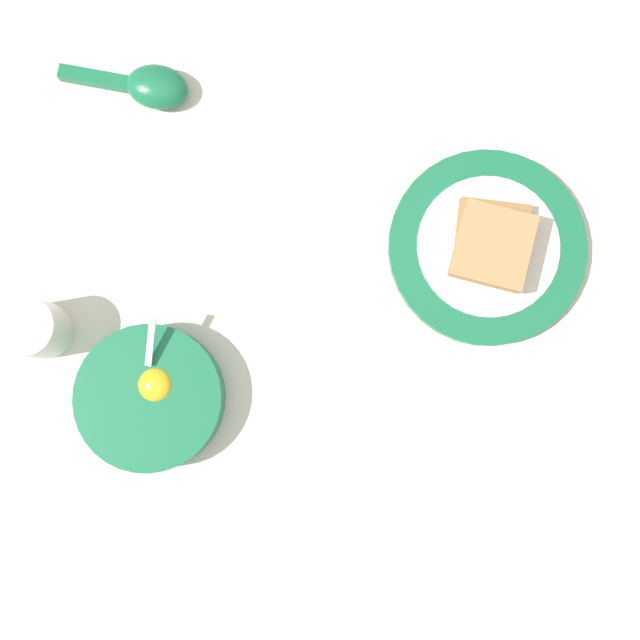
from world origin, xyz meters
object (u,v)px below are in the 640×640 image
toast_plate (487,247)px  egg_bowl (147,395)px  toast_sandwich (492,243)px  drinking_cup (35,328)px  soup_spoon (148,86)px

toast_plate → egg_bowl: bearing=144.7°
toast_sandwich → drinking_cup: size_ratio=1.71×
egg_bowl → drinking_cup: 0.14m
egg_bowl → toast_plate: size_ratio=0.71×
toast_sandwich → soup_spoon: (-0.04, 0.42, -0.02)m
toast_sandwich → soup_spoon: size_ratio=0.76×
egg_bowl → toast_sandwich: egg_bowl is taller
egg_bowl → soup_spoon: (0.29, 0.19, -0.01)m
egg_bowl → drinking_cup: size_ratio=2.34×
toast_sandwich → drinking_cup: 0.50m
toast_plate → toast_sandwich: toast_sandwich is taller
toast_sandwich → toast_plate: bearing=3.2°
soup_spoon → drinking_cup: size_ratio=2.27×
egg_bowl → toast_plate: bearing=-35.3°
egg_bowl → toast_plate: 0.41m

